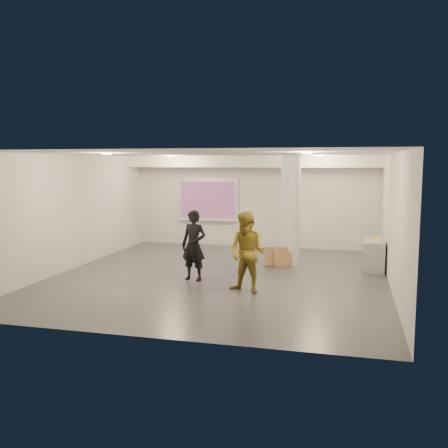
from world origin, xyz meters
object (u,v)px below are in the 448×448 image
(projection_screen, at_px, (208,200))
(man, at_px, (247,253))
(woman, at_px, (194,245))
(credenza, at_px, (374,255))
(column, at_px, (290,210))

(projection_screen, height_order, man, projection_screen)
(man, bearing_deg, woman, 168.15)
(credenza, relative_size, woman, 0.79)
(column, bearing_deg, projection_screen, 139.44)
(credenza, bearing_deg, man, -127.69)
(column, bearing_deg, man, -99.65)
(man, bearing_deg, credenza, 65.10)
(column, height_order, projection_screen, column)
(credenza, xyz_separation_m, woman, (-4.21, -2.33, 0.45))
(projection_screen, bearing_deg, credenza, -26.78)
(woman, height_order, man, man)
(projection_screen, distance_m, credenza, 6.07)
(projection_screen, height_order, credenza, projection_screen)
(credenza, bearing_deg, projection_screen, 156.99)
(woman, distance_m, man, 1.66)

